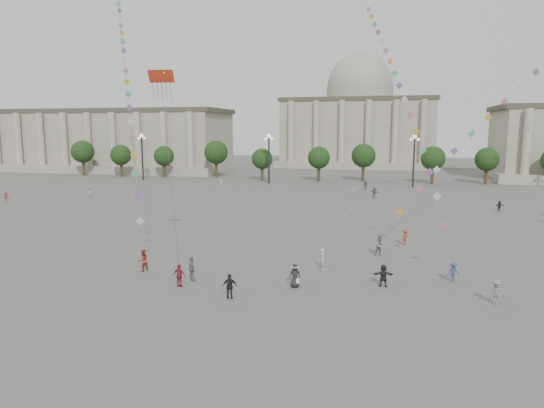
# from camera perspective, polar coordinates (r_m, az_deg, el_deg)

# --- Properties ---
(ground) EXTENTS (360.00, 360.00, 0.00)m
(ground) POSITION_cam_1_polar(r_m,az_deg,el_deg) (34.98, -4.52, -10.69)
(ground) COLOR #5A5755
(ground) RESTS_ON ground
(hall_west) EXTENTS (84.00, 26.22, 17.20)m
(hall_west) POSITION_cam_1_polar(r_m,az_deg,el_deg) (151.59, -20.74, 7.01)
(hall_west) COLOR gray
(hall_west) RESTS_ON ground
(hall_central) EXTENTS (48.30, 34.30, 35.50)m
(hall_central) POSITION_cam_1_polar(r_m,az_deg,el_deg) (160.87, 10.15, 9.58)
(hall_central) COLOR gray
(hall_central) RESTS_ON ground
(tree_row) EXTENTS (137.12, 5.12, 8.00)m
(tree_row) POSITION_cam_1_polar(r_m,az_deg,el_deg) (109.96, 8.30, 5.44)
(tree_row) COLOR #35281A
(tree_row) RESTS_ON ground
(lamp_post_far_west) EXTENTS (2.00, 0.90, 10.65)m
(lamp_post_far_west) POSITION_cam_1_polar(r_m,az_deg,el_deg) (115.55, -15.05, 6.37)
(lamp_post_far_west) COLOR #262628
(lamp_post_far_west) RESTS_ON ground
(lamp_post_mid_west) EXTENTS (2.00, 0.90, 10.65)m
(lamp_post_mid_west) POSITION_cam_1_polar(r_m,az_deg,el_deg) (104.52, -0.37, 6.44)
(lamp_post_mid_west) COLOR #262628
(lamp_post_mid_west) RESTS_ON ground
(lamp_post_mid_east) EXTENTS (2.00, 0.90, 10.65)m
(lamp_post_mid_east) POSITION_cam_1_polar(r_m,az_deg,el_deg) (101.48, 16.39, 6.01)
(lamp_post_mid_east) COLOR #262628
(lamp_post_mid_east) RESTS_ON ground
(person_crowd_0) EXTENTS (1.08, 0.52, 1.80)m
(person_crowd_0) POSITION_cam_1_polar(r_m,az_deg,el_deg) (95.28, 10.93, 2.16)
(person_crowd_0) COLOR #334A74
(person_crowd_0) RESTS_ON ground
(person_crowd_1) EXTENTS (1.16, 1.08, 1.92)m
(person_crowd_1) POSITION_cam_1_polar(r_m,az_deg,el_deg) (88.41, -20.63, 1.29)
(person_crowd_1) COLOR silver
(person_crowd_1) RESTS_ON ground
(person_crowd_2) EXTENTS (1.23, 1.19, 1.68)m
(person_crowd_2) POSITION_cam_1_polar(r_m,az_deg,el_deg) (88.43, -28.81, 0.68)
(person_crowd_2) COLOR maroon
(person_crowd_2) RESTS_ON ground
(person_crowd_3) EXTENTS (1.61, 0.71, 1.68)m
(person_crowd_3) POSITION_cam_1_polar(r_m,az_deg,el_deg) (37.47, 12.97, -8.21)
(person_crowd_3) COLOR #222228
(person_crowd_3) RESTS_ON ground
(person_crowd_4) EXTENTS (1.54, 1.15, 1.62)m
(person_crowd_4) POSITION_cam_1_polar(r_m,az_deg,el_deg) (86.12, 9.59, 1.44)
(person_crowd_4) COLOR white
(person_crowd_4) RESTS_ON ground
(person_crowd_6) EXTENTS (1.30, 1.01, 1.78)m
(person_crowd_6) POSITION_cam_1_polar(r_m,az_deg,el_deg) (36.07, 24.89, -9.41)
(person_crowd_6) COLOR slate
(person_crowd_6) RESTS_ON ground
(person_crowd_8) EXTENTS (1.16, 1.23, 1.67)m
(person_crowd_8) POSITION_cam_1_polar(r_m,az_deg,el_deg) (51.02, 15.42, -3.76)
(person_crowd_8) COLOR #974129
(person_crowd_8) RESTS_ON ground
(person_crowd_9) EXTENTS (1.44, 0.98, 1.49)m
(person_crowd_9) POSITION_cam_1_polar(r_m,az_deg,el_deg) (76.77, 25.18, -0.21)
(person_crowd_9) COLOR black
(person_crowd_9) RESTS_ON ground
(person_crowd_10) EXTENTS (0.72, 0.83, 1.93)m
(person_crowd_10) POSITION_cam_1_polar(r_m,az_deg,el_deg) (96.48, -5.96, 2.39)
(person_crowd_10) COLOR silver
(person_crowd_10) RESTS_ON ground
(person_crowd_12) EXTENTS (1.73, 1.42, 1.86)m
(person_crowd_12) POSITION_cam_1_polar(r_m,az_deg,el_deg) (84.54, 11.95, 1.32)
(person_crowd_12) COLOR slate
(person_crowd_12) RESTS_ON ground
(person_crowd_13) EXTENTS (0.65, 0.75, 1.74)m
(person_crowd_13) POSITION_cam_1_polar(r_m,az_deg,el_deg) (41.25, 5.96, -6.40)
(person_crowd_13) COLOR #BABAB5
(person_crowd_13) RESTS_ON ground
(tourist_0) EXTENTS (1.07, 0.59, 1.73)m
(tourist_0) POSITION_cam_1_polar(r_m,az_deg,el_deg) (37.10, -10.83, -8.27)
(tourist_0) COLOR maroon
(tourist_0) RESTS_ON ground
(tourist_3) EXTENTS (1.08, 1.18, 1.94)m
(tourist_3) POSITION_cam_1_polar(r_m,az_deg,el_deg) (38.30, -9.41, -7.52)
(tourist_3) COLOR slate
(tourist_3) RESTS_ON ground
(tourist_4) EXTENTS (1.11, 0.64, 1.78)m
(tourist_4) POSITION_cam_1_polar(r_m,az_deg,el_deg) (34.12, -4.97, -9.63)
(tourist_4) COLOR black
(tourist_4) RESTS_ON ground
(kite_flyer_0) EXTENTS (1.08, 1.12, 1.81)m
(kite_flyer_0) POSITION_cam_1_polar(r_m,az_deg,el_deg) (41.76, -14.94, -6.42)
(kite_flyer_0) COLOR maroon
(kite_flyer_0) RESTS_ON ground
(kite_flyer_1) EXTENTS (1.17, 0.95, 1.58)m
(kite_flyer_1) POSITION_cam_1_polar(r_m,az_deg,el_deg) (40.10, 20.56, -7.49)
(kite_flyer_1) COLOR #37417C
(kite_flyer_1) RESTS_ON ground
(kite_flyer_2) EXTENTS (1.17, 1.08, 1.95)m
(kite_flyer_2) POSITION_cam_1_polar(r_m,az_deg,el_deg) (46.29, 12.59, -4.76)
(kite_flyer_2) COLOR slate
(kite_flyer_2) RESTS_ON ground
(hat_person) EXTENTS (1.00, 0.81, 1.78)m
(hat_person) POSITION_cam_1_polar(r_m,az_deg,el_deg) (36.38, 2.71, -8.37)
(hat_person) COLOR black
(hat_person) RESTS_ON ground
(dragon_kite) EXTENTS (3.16, 3.53, 16.28)m
(dragon_kite) POSITION_cam_1_polar(r_m,az_deg,el_deg) (43.02, -12.85, 13.39)
(dragon_kite) COLOR #B22C13
(dragon_kite) RESTS_ON ground
(kite_train_west) EXTENTS (25.74, 40.02, 61.11)m
(kite_train_west) POSITION_cam_1_polar(r_m,az_deg,el_deg) (66.48, -17.13, 17.25)
(kite_train_west) COLOR #3F3F3F
(kite_train_west) RESTS_ON ground
(kite_train_mid) EXTENTS (15.55, 56.84, 74.28)m
(kite_train_mid) POSITION_cam_1_polar(r_m,az_deg,el_deg) (69.97, 11.80, 19.82)
(kite_train_mid) COLOR #3F3F3F
(kite_train_mid) RESTS_ON ground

